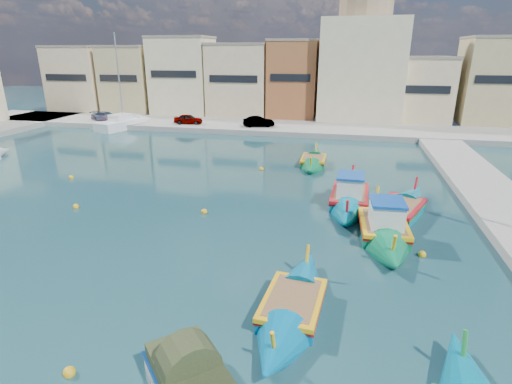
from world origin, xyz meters
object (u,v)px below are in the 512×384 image
(luzzu_turquoise_cabin, at_px, (349,198))
(luzzu_green, at_px, (313,162))
(luzzu_blue_cabin, at_px, (383,229))
(luzzu_cyan_south, at_px, (293,308))
(church_block, at_px, (362,55))
(luzzu_cyan_mid, at_px, (399,211))
(tender_near, at_px, (190,380))
(yacht_north, at_px, (133,123))

(luzzu_turquoise_cabin, height_order, luzzu_green, luzzu_turquoise_cabin)
(luzzu_blue_cabin, bearing_deg, luzzu_cyan_south, -115.98)
(church_block, distance_m, luzzu_turquoise_cabin, 31.97)
(luzzu_cyan_mid, bearing_deg, church_block, 93.41)
(luzzu_blue_cabin, xyz_separation_m, luzzu_cyan_mid, (1.05, 2.86, -0.11))
(church_block, bearing_deg, luzzu_green, -99.44)
(church_block, bearing_deg, luzzu_turquoise_cabin, -91.49)
(luzzu_turquoise_cabin, relative_size, luzzu_cyan_south, 1.25)
(luzzu_cyan_south, relative_size, tender_near, 2.20)
(luzzu_turquoise_cabin, height_order, luzzu_cyan_south, luzzu_turquoise_cabin)
(luzzu_cyan_mid, bearing_deg, luzzu_turquoise_cabin, 152.75)
(luzzu_green, distance_m, yacht_north, 26.85)
(tender_near, bearing_deg, yacht_north, 120.92)
(luzzu_turquoise_cabin, height_order, luzzu_cyan_mid, luzzu_turquoise_cabin)
(luzzu_turquoise_cabin, height_order, yacht_north, yacht_north)
(luzzu_cyan_mid, bearing_deg, luzzu_blue_cabin, -110.16)
(church_block, height_order, luzzu_cyan_south, church_block)
(luzzu_cyan_south, height_order, tender_near, luzzu_cyan_south)
(luzzu_cyan_south, bearing_deg, luzzu_blue_cabin, 64.02)
(luzzu_turquoise_cabin, xyz_separation_m, luzzu_cyan_south, (-1.92, -11.65, -0.12))
(luzzu_green, xyz_separation_m, tender_near, (-1.21, -24.21, 0.24))
(luzzu_blue_cabin, distance_m, luzzu_cyan_mid, 3.04)
(church_block, relative_size, luzzu_cyan_south, 2.46)
(luzzu_turquoise_cabin, bearing_deg, luzzu_cyan_south, -99.34)
(yacht_north, bearing_deg, church_block, 19.28)
(church_block, distance_m, yacht_north, 29.93)
(luzzu_turquoise_cabin, distance_m, tender_near, 16.33)
(luzzu_turquoise_cabin, relative_size, yacht_north, 0.83)
(luzzu_turquoise_cabin, distance_m, yacht_north, 34.01)
(tender_near, height_order, yacht_north, yacht_north)
(tender_near, bearing_deg, luzzu_blue_cabin, 63.16)
(church_block, bearing_deg, yacht_north, -160.72)
(luzzu_blue_cabin, relative_size, luzzu_green, 1.24)
(luzzu_blue_cabin, distance_m, luzzu_cyan_south, 8.22)
(luzzu_blue_cabin, height_order, tender_near, luzzu_blue_cabin)
(luzzu_turquoise_cabin, distance_m, luzzu_green, 8.91)
(luzzu_blue_cabin, bearing_deg, yacht_north, 137.60)
(yacht_north, bearing_deg, luzzu_turquoise_cabin, -39.01)
(luzzu_cyan_south, bearing_deg, tender_near, -118.34)
(church_block, bearing_deg, tender_near, -96.06)
(yacht_north, bearing_deg, luzzu_blue_cabin, -42.40)
(luzzu_turquoise_cabin, bearing_deg, church_block, 88.51)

